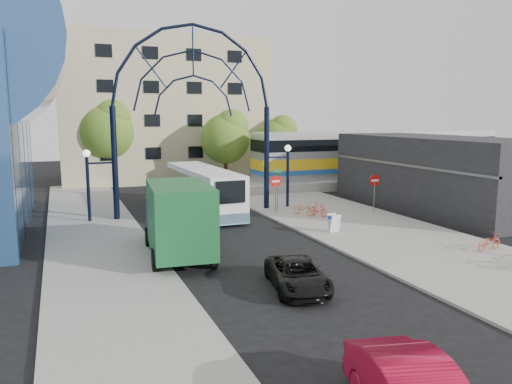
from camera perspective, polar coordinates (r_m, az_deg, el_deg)
name	(u,v)px	position (r m, az deg, el deg)	size (l,w,h in m)	color
ground	(287,279)	(20.05, 3.60, -9.91)	(120.00, 120.00, 0.00)	black
sidewalk_east	(392,237)	(27.37, 15.31, -5.00)	(8.00, 56.00, 0.12)	gray
plaza_west	(103,255)	(24.07, -17.07, -6.95)	(5.00, 50.00, 0.12)	gray
gateway_arch	(194,81)	(32.29, -7.16, 12.46)	(13.64, 0.44, 12.10)	black
stop_sign	(276,185)	(32.22, 2.26, 0.83)	(0.80, 0.07, 2.50)	slate
do_not_enter_sign	(375,184)	(33.54, 13.40, 0.88)	(0.76, 0.07, 2.48)	slate
street_name_sign	(278,181)	(32.91, 2.48, 1.23)	(0.70, 0.70, 2.80)	slate
sandwich_board	(334,221)	(27.51, 8.88, -3.27)	(0.55, 0.61, 0.99)	white
commercial_block_east	(436,173)	(36.56, 19.87, 2.05)	(6.00, 16.00, 5.00)	black
apartment_block	(161,110)	(53.13, -10.78, 9.18)	(20.00, 12.10, 14.00)	#C3B787
train_platform	(380,180)	(48.61, 13.94, 1.34)	(32.00, 5.00, 0.80)	gray
train_car	(381,154)	(48.37, 14.04, 4.28)	(25.10, 3.05, 4.20)	#B7B7BC
tree_north_a	(227,136)	(45.44, -3.35, 6.41)	(4.48, 4.48, 7.00)	#382314
tree_north_b	(108,129)	(47.30, -16.60, 6.96)	(5.12, 5.12, 8.00)	#382314
tree_north_c	(278,138)	(49.49, 2.56, 6.22)	(4.16, 4.16, 6.50)	#382314
city_bus	(203,189)	(33.46, -6.04, 0.30)	(2.72, 10.82, 2.96)	white
green_truck	(178,219)	(23.01, -8.96, -3.09)	(3.19, 7.10, 3.48)	black
black_suv	(297,275)	(18.79, 4.74, -9.40)	(1.87, 4.07, 1.13)	black
bike_near_a	(304,208)	(32.02, 5.46, -1.89)	(0.56, 1.61, 0.84)	orange
bike_near_b	(319,209)	(31.73, 7.16, -1.97)	(0.42, 1.47, 0.88)	#F84031
bike_far_a	(489,242)	(26.00, 25.10, -5.18)	(0.54, 1.56, 0.82)	red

